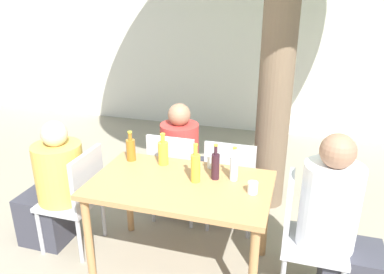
% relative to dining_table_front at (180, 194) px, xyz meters
% --- Properties ---
extents(ground_plane, '(30.00, 30.00, 0.00)m').
position_rel_dining_table_front_xyz_m(ground_plane, '(0.00, 0.00, -0.67)').
color(ground_plane, gray).
extents(cafe_building_wall, '(10.00, 0.08, 2.80)m').
position_rel_dining_table_front_xyz_m(cafe_building_wall, '(0.00, 3.38, 0.73)').
color(cafe_building_wall, white).
rests_on(cafe_building_wall, ground_plane).
extents(dining_table_front, '(1.34, 0.80, 0.77)m').
position_rel_dining_table_front_xyz_m(dining_table_front, '(0.00, 0.00, 0.00)').
color(dining_table_front, '#B27F4C').
rests_on(dining_table_front, ground_plane).
extents(patio_chair_0, '(0.44, 0.44, 0.90)m').
position_rel_dining_table_front_xyz_m(patio_chair_0, '(-0.90, 0.00, -0.16)').
color(patio_chair_0, '#B2B2B7').
rests_on(patio_chair_0, ground_plane).
extents(patio_chair_1, '(0.44, 0.44, 0.90)m').
position_rel_dining_table_front_xyz_m(patio_chair_1, '(0.90, 0.00, -0.16)').
color(patio_chair_1, '#B2B2B7').
rests_on(patio_chair_1, ground_plane).
extents(patio_chair_2, '(0.44, 0.44, 0.90)m').
position_rel_dining_table_front_xyz_m(patio_chair_2, '(-0.27, 0.63, -0.16)').
color(patio_chair_2, '#B2B2B7').
rests_on(patio_chair_2, ground_plane).
extents(patio_chair_3, '(0.44, 0.44, 0.90)m').
position_rel_dining_table_front_xyz_m(patio_chair_3, '(0.27, 0.63, -0.16)').
color(patio_chair_3, '#B2B2B7').
rests_on(patio_chair_3, ground_plane).
extents(person_seated_0, '(0.60, 0.40, 1.14)m').
position_rel_dining_table_front_xyz_m(person_seated_0, '(-1.13, -0.00, -0.15)').
color(person_seated_0, '#383842').
rests_on(person_seated_0, ground_plane).
extents(person_seated_1, '(0.59, 0.39, 1.26)m').
position_rel_dining_table_front_xyz_m(person_seated_1, '(1.13, -0.00, -0.09)').
color(person_seated_1, '#383842').
rests_on(person_seated_1, ground_plane).
extents(person_seated_2, '(0.36, 0.58, 1.13)m').
position_rel_dining_table_front_xyz_m(person_seated_2, '(-0.27, 0.87, -0.16)').
color(person_seated_2, '#383842').
rests_on(person_seated_2, ground_plane).
extents(wine_bottle_0, '(0.06, 0.06, 0.28)m').
position_rel_dining_table_front_xyz_m(wine_bottle_0, '(0.23, 0.14, 0.20)').
color(wine_bottle_0, '#331923').
rests_on(wine_bottle_0, dining_table_front).
extents(water_bottle_1, '(0.06, 0.06, 0.26)m').
position_rel_dining_table_front_xyz_m(water_bottle_1, '(0.37, 0.16, 0.20)').
color(water_bottle_1, silver).
rests_on(water_bottle_1, dining_table_front).
extents(oil_cruet_2, '(0.07, 0.07, 0.30)m').
position_rel_dining_table_front_xyz_m(oil_cruet_2, '(0.10, 0.05, 0.21)').
color(oil_cruet_2, gold).
rests_on(oil_cruet_2, dining_table_front).
extents(amber_bottle_3, '(0.08, 0.08, 0.26)m').
position_rel_dining_table_front_xyz_m(amber_bottle_3, '(-0.52, 0.26, 0.19)').
color(amber_bottle_3, '#9E661E').
rests_on(amber_bottle_3, dining_table_front).
extents(oil_cruet_4, '(0.08, 0.08, 0.27)m').
position_rel_dining_table_front_xyz_m(oil_cruet_4, '(-0.23, 0.26, 0.20)').
color(oil_cruet_4, gold).
rests_on(oil_cruet_4, dining_table_front).
extents(drinking_glass_0, '(0.07, 0.07, 0.08)m').
position_rel_dining_table_front_xyz_m(drinking_glass_0, '(0.53, 0.00, 0.14)').
color(drinking_glass_0, white).
rests_on(drinking_glass_0, dining_table_front).
extents(drinking_glass_1, '(0.07, 0.07, 0.10)m').
position_rel_dining_table_front_xyz_m(drinking_glass_1, '(0.16, 0.32, 0.15)').
color(drinking_glass_1, silver).
rests_on(drinking_glass_1, dining_table_front).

